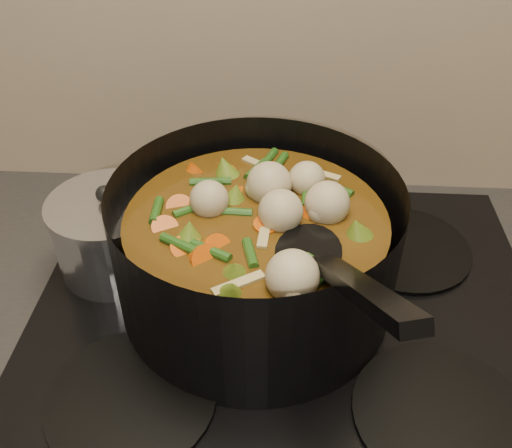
{
  "coord_description": "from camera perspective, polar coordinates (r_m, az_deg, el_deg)",
  "views": [
    {
      "loc": [
        -0.01,
        1.45,
        1.45
      ],
      "look_at": [
        -0.04,
        1.96,
        1.05
      ],
      "focal_mm": 40.0,
      "sensor_mm": 36.0,
      "label": 1
    }
  ],
  "objects": [
    {
      "name": "saucepan",
      "position": [
        0.76,
        -14.16,
        -0.9
      ],
      "size": [
        0.15,
        0.15,
        0.12
      ],
      "rotation": [
        0.0,
        0.0,
        0.21
      ],
      "color": "silver",
      "rests_on": "stovetop"
    },
    {
      "name": "stovetop",
      "position": [
        0.71,
        3.03,
        -9.47
      ],
      "size": [
        0.62,
        0.54,
        0.03
      ],
      "color": "black",
      "rests_on": "counter"
    },
    {
      "name": "stockpot",
      "position": [
        0.67,
        0.05,
        -2.65
      ],
      "size": [
        0.35,
        0.44,
        0.24
      ],
      "rotation": [
        0.0,
        0.0,
        0.06
      ],
      "color": "black",
      "rests_on": "stovetop"
    }
  ]
}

